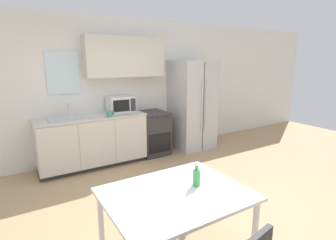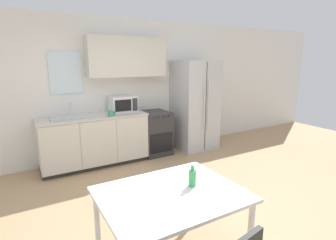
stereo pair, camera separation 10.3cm
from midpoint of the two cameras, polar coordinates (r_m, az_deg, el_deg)
ground_plane at (r=3.58m, az=0.50°, el=-19.19°), size 12.00×12.00×0.00m
wall_back at (r=5.21m, az=-12.16°, el=7.61°), size 12.00×0.38×2.70m
kitchen_counter at (r=4.98m, az=-15.13°, el=-4.28°), size 1.90×0.66×0.93m
oven_range at (r=5.41m, az=-2.44°, el=-2.80°), size 0.57×0.65×0.88m
refrigerator at (r=5.74m, az=6.33°, el=3.26°), size 0.84×0.82×1.90m
kitchen_sink at (r=4.80m, az=-19.53°, el=0.66°), size 0.73×0.40×0.24m
microwave at (r=5.12m, az=-9.25°, el=3.49°), size 0.49×0.38×0.30m
coffee_mug at (r=4.72m, az=-11.65°, el=1.44°), size 0.13×0.10×0.10m
dining_table at (r=2.48m, az=1.94°, el=-17.31°), size 1.26×0.99×0.74m
drink_bottle at (r=2.53m, az=6.50°, el=-12.26°), size 0.07×0.07×0.22m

